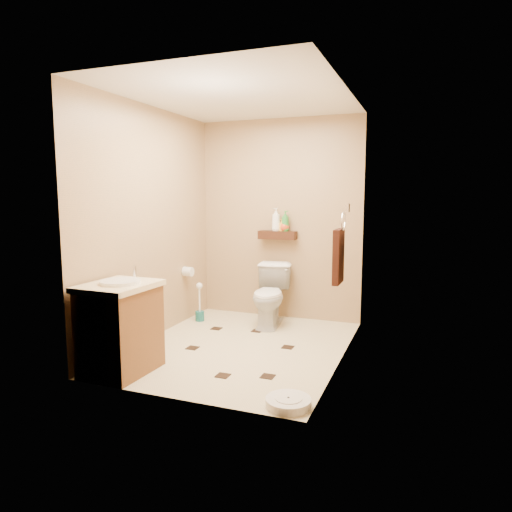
% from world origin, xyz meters
% --- Properties ---
extents(ground, '(2.50, 2.50, 0.00)m').
position_xyz_m(ground, '(0.00, 0.00, 0.00)').
color(ground, beige).
rests_on(ground, ground).
extents(wall_back, '(2.00, 0.04, 2.40)m').
position_xyz_m(wall_back, '(0.00, 1.25, 1.20)').
color(wall_back, '#9F7F5B').
rests_on(wall_back, ground).
extents(wall_front, '(2.00, 0.04, 2.40)m').
position_xyz_m(wall_front, '(0.00, -1.25, 1.20)').
color(wall_front, '#9F7F5B').
rests_on(wall_front, ground).
extents(wall_left, '(0.04, 2.50, 2.40)m').
position_xyz_m(wall_left, '(-1.00, 0.00, 1.20)').
color(wall_left, '#9F7F5B').
rests_on(wall_left, ground).
extents(wall_right, '(0.04, 2.50, 2.40)m').
position_xyz_m(wall_right, '(1.00, 0.00, 1.20)').
color(wall_right, '#9F7F5B').
rests_on(wall_right, ground).
extents(ceiling, '(2.00, 2.50, 0.02)m').
position_xyz_m(ceiling, '(0.00, 0.00, 2.40)').
color(ceiling, silver).
rests_on(ceiling, wall_back).
extents(wall_shelf, '(0.46, 0.14, 0.10)m').
position_xyz_m(wall_shelf, '(0.00, 1.17, 1.02)').
color(wall_shelf, '#3D1A10').
rests_on(wall_shelf, wall_back).
extents(floor_accents, '(1.11, 1.39, 0.01)m').
position_xyz_m(floor_accents, '(0.03, -0.06, 0.00)').
color(floor_accents, black).
rests_on(floor_accents, ground).
extents(toilet, '(0.48, 0.73, 0.70)m').
position_xyz_m(toilet, '(0.03, 0.83, 0.35)').
color(toilet, white).
rests_on(toilet, ground).
extents(vanity, '(0.54, 0.65, 0.89)m').
position_xyz_m(vanity, '(-0.70, -0.95, 0.40)').
color(vanity, brown).
rests_on(vanity, ground).
extents(bathroom_scale, '(0.37, 0.37, 0.07)m').
position_xyz_m(bathroom_scale, '(0.82, -1.07, 0.03)').
color(bathroom_scale, white).
rests_on(bathroom_scale, ground).
extents(toilet_brush, '(0.11, 0.11, 0.47)m').
position_xyz_m(toilet_brush, '(-0.82, 0.70, 0.16)').
color(toilet_brush, '#175F5F').
rests_on(toilet_brush, ground).
extents(towel_ring, '(0.12, 0.30, 0.76)m').
position_xyz_m(towel_ring, '(0.91, 0.25, 0.95)').
color(towel_ring, silver).
rests_on(towel_ring, wall_right).
extents(toilet_paper, '(0.12, 0.11, 0.12)m').
position_xyz_m(toilet_paper, '(-0.94, 0.65, 0.60)').
color(toilet_paper, white).
rests_on(toilet_paper, wall_left).
extents(bottle_a, '(0.15, 0.15, 0.28)m').
position_xyz_m(bottle_a, '(-0.02, 1.17, 1.21)').
color(bottle_a, white).
rests_on(bottle_a, wall_shelf).
extents(bottle_b, '(0.09, 0.09, 0.14)m').
position_xyz_m(bottle_b, '(0.05, 1.17, 1.14)').
color(bottle_b, yellow).
rests_on(bottle_b, wall_shelf).
extents(bottle_c, '(0.15, 0.15, 0.15)m').
position_xyz_m(bottle_c, '(0.09, 1.17, 1.14)').
color(bottle_c, '#D74519').
rests_on(bottle_c, wall_shelf).
extents(bottle_d, '(0.13, 0.13, 0.24)m').
position_xyz_m(bottle_d, '(0.10, 1.17, 1.19)').
color(bottle_d, '#2C8530').
rests_on(bottle_d, wall_shelf).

